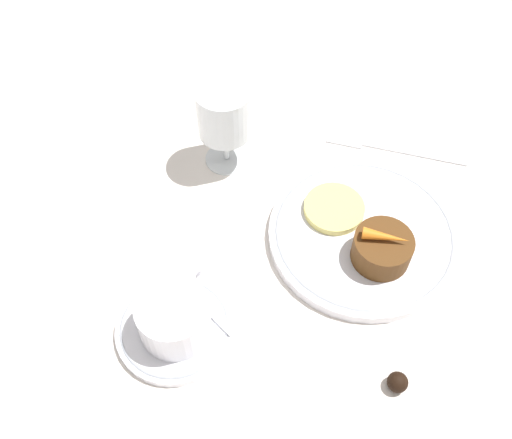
{
  "coord_description": "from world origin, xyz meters",
  "views": [
    {
      "loc": [
        -0.43,
        -0.1,
        0.63
      ],
      "look_at": [
        -0.05,
        0.07,
        0.04
      ],
      "focal_mm": 42.0,
      "sensor_mm": 36.0,
      "label": 1
    }
  ],
  "objects_px": {
    "dinner_plate": "(362,237)",
    "coffee_cup": "(174,317)",
    "fork": "(380,146)",
    "dessert_cake": "(382,249)",
    "wine_glass": "(224,116)"
  },
  "relations": [
    {
      "from": "coffee_cup",
      "to": "fork",
      "type": "xyz_separation_m",
      "value": [
        0.36,
        -0.13,
        -0.04
      ]
    },
    {
      "from": "dinner_plate",
      "to": "coffee_cup",
      "type": "xyz_separation_m",
      "value": [
        -0.2,
        0.15,
        0.03
      ]
    },
    {
      "from": "fork",
      "to": "dessert_cake",
      "type": "xyz_separation_m",
      "value": [
        -0.18,
        -0.05,
        0.03
      ]
    },
    {
      "from": "dinner_plate",
      "to": "fork",
      "type": "xyz_separation_m",
      "value": [
        0.16,
        0.02,
        -0.01
      ]
    },
    {
      "from": "wine_glass",
      "to": "coffee_cup",
      "type": "bearing_deg",
      "value": -167.23
    },
    {
      "from": "dinner_plate",
      "to": "fork",
      "type": "relative_size",
      "value": 1.21
    },
    {
      "from": "coffee_cup",
      "to": "dessert_cake",
      "type": "xyz_separation_m",
      "value": [
        0.18,
        -0.18,
        -0.01
      ]
    },
    {
      "from": "coffee_cup",
      "to": "fork",
      "type": "relative_size",
      "value": 0.55
    },
    {
      "from": "fork",
      "to": "coffee_cup",
      "type": "bearing_deg",
      "value": 160.16
    },
    {
      "from": "dinner_plate",
      "to": "coffee_cup",
      "type": "bearing_deg",
      "value": 142.69
    },
    {
      "from": "dinner_plate",
      "to": "fork",
      "type": "height_order",
      "value": "dinner_plate"
    },
    {
      "from": "fork",
      "to": "dessert_cake",
      "type": "distance_m",
      "value": 0.19
    },
    {
      "from": "wine_glass",
      "to": "dessert_cake",
      "type": "distance_m",
      "value": 0.26
    },
    {
      "from": "dessert_cake",
      "to": "wine_glass",
      "type": "bearing_deg",
      "value": 71.96
    },
    {
      "from": "fork",
      "to": "dinner_plate",
      "type": "bearing_deg",
      "value": -171.75
    }
  ]
}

